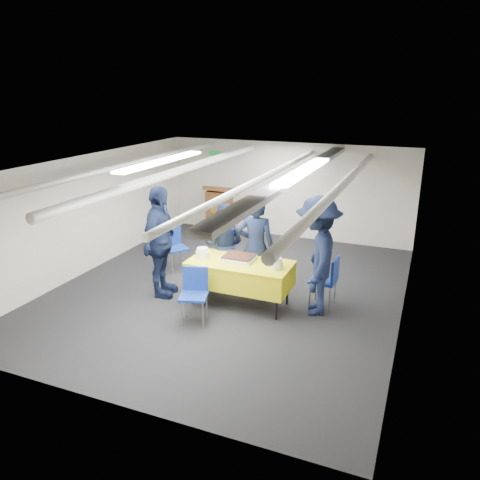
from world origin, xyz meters
name	(u,v)px	position (x,y,z in m)	size (l,w,h in m)	color
ground	(229,289)	(0.00, 0.00, 0.00)	(7.00, 7.00, 0.00)	black
room_shell	(243,188)	(0.09, 0.41, 1.81)	(6.00, 7.00, 2.30)	beige
serving_table	(240,274)	(0.41, -0.49, 0.56)	(1.73, 0.84, 0.77)	black
sheet_cake	(239,258)	(0.36, -0.42, 0.81)	(0.52, 0.41, 0.09)	white
plate_stack_left	(203,253)	(-0.26, -0.54, 0.85)	(0.23, 0.23, 0.17)	white
plate_stack_right	(276,263)	(1.06, -0.54, 0.85)	(0.21, 0.21, 0.18)	white
podium	(219,210)	(-1.60, 3.05, 0.61)	(0.62, 0.53, 1.25)	brown
chair_near	(194,289)	(-0.03, -1.28, 0.53)	(0.52, 0.52, 0.87)	gray
chair_right	(328,277)	(1.80, 0.00, 0.53)	(0.44, 0.44, 0.87)	gray
chair_left	(174,243)	(-1.45, 0.54, 0.53)	(0.59, 0.59, 0.87)	gray
sailor_a	(256,247)	(0.50, 0.01, 0.89)	(0.65, 0.42, 1.77)	black
sailor_b	(224,245)	(-0.17, 0.15, 0.79)	(0.77, 0.60, 1.58)	black
sailor_c	(160,242)	(-1.02, -0.65, 0.98)	(1.15, 0.48, 1.97)	black
sailor_d	(317,256)	(1.65, -0.28, 0.97)	(1.25, 0.72, 1.94)	black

